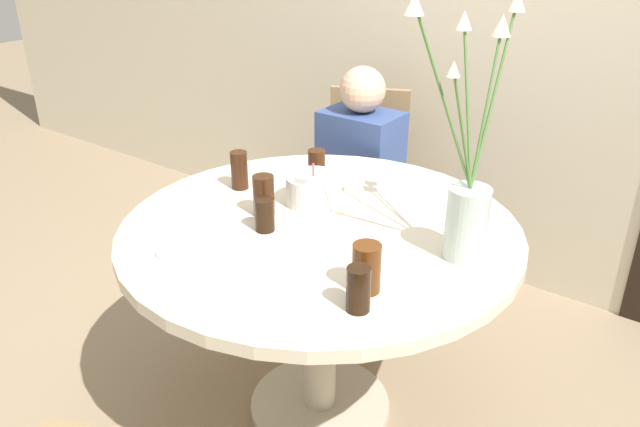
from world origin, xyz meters
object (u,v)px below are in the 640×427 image
Objects in this scene: drink_glass_1 at (358,289)px; drink_glass_5 at (265,215)px; drink_glass_2 at (317,165)px; drink_glass_4 at (264,196)px; person_guest at (360,192)px; drink_glass_0 at (239,170)px; drink_glass_3 at (366,268)px; flower_vase at (468,192)px; side_plate at (184,250)px; chair_right_flank at (365,175)px; birthday_cake at (313,189)px.

drink_glass_5 is (-0.48, 0.19, -0.01)m from drink_glass_1.
drink_glass_2 is 0.35m from drink_glass_4.
drink_glass_1 is 1.14× the size of drink_glass_5.
drink_glass_0 is at bearing -94.99° from person_guest.
drink_glass_5 is (0.30, -0.20, -0.02)m from drink_glass_0.
drink_glass_0 is at bearing 157.51° from drink_glass_3.
drink_glass_2 is at bearing 105.38° from drink_glass_5.
drink_glass_3 is at bearing -56.45° from person_guest.
flower_vase is 6.90× the size of drink_glass_5.
side_plate is at bearing -66.97° from drink_glass_0.
drink_glass_1 is at bearing -69.48° from drink_glass_3.
person_guest is (0.06, -0.15, -0.02)m from chair_right_flank.
birthday_cake is at bearing 140.97° from drink_glass_3.
drink_glass_1 is (0.78, -1.26, 0.30)m from chair_right_flank.
birthday_cake is 0.26m from drink_glass_5.
drink_glass_3 is (0.74, -1.17, 0.30)m from chair_right_flank.
side_plate is at bearing -112.79° from drink_glass_5.
chair_right_flank is at bearing 105.82° from drink_glass_2.
chair_right_flank is at bearing 122.47° from drink_glass_3.
flower_vase is 1.15m from person_guest.
side_plate is at bearing -88.74° from drink_glass_2.
drink_glass_0 reaches higher than drink_glass_5.
chair_right_flank reaches higher than drink_glass_4.
drink_glass_2 reaches higher than drink_glass_5.
chair_right_flank is 1.14m from drink_glass_5.
drink_glass_2 is at bearing 91.26° from side_plate.
drink_glass_0 reaches higher than drink_glass_3.
flower_vase is 6.38× the size of drink_glass_2.
drink_glass_0 reaches higher than drink_glass_2.
flower_vase is 4.45× the size of side_plate.
drink_glass_4 is (0.22, -0.12, -0.00)m from drink_glass_0.
drink_glass_4 is (-0.07, -0.17, 0.02)m from birthday_cake.
drink_glass_0 is at bearing 152.92° from drink_glass_1.
flower_vase is 5.32× the size of drink_glass_0.
drink_glass_2 is 0.59m from person_guest.
flower_vase is 0.87m from drink_glass_0.
drink_glass_0 is 1.02× the size of drink_glass_3.
chair_right_flank is at bearing 135.94° from flower_vase.
drink_glass_2 is 0.11× the size of person_guest.
person_guest reaches higher than drink_glass_4.
birthday_cake is 0.66m from drink_glass_1.
person_guest is at bearing 100.62° from drink_glass_4.
drink_glass_0 is 0.80m from drink_glass_3.
drink_glass_0 is at bearing 145.70° from drink_glass_5.
chair_right_flank is 1.35m from side_plate.
person_guest is at bearing 109.29° from birthday_cake.
drink_glass_1 is 0.52m from drink_glass_5.
drink_glass_2 is (-0.69, 0.21, -0.14)m from flower_vase.
drink_glass_0 is 1.30× the size of drink_glass_5.
person_guest is (-0.23, 0.92, -0.31)m from drink_glass_5.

